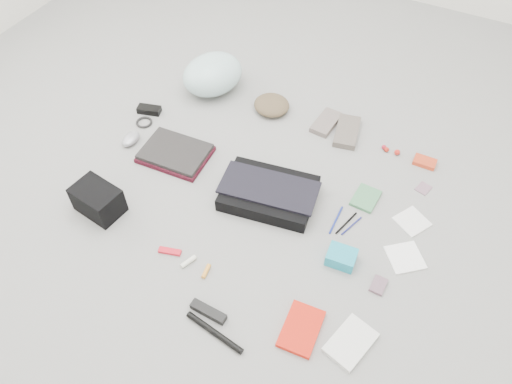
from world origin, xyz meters
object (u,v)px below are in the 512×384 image
at_px(accordion_wallet, 341,257).
at_px(bike_helmet, 213,74).
at_px(camera_bag, 98,200).
at_px(messenger_bag, 269,193).
at_px(laptop, 175,151).
at_px(book_red, 301,329).

bearing_deg(accordion_wallet, bike_helmet, 140.17).
xyz_separation_m(bike_helmet, camera_bag, (-0.02, -0.94, -0.04)).
height_order(bike_helmet, camera_bag, bike_helmet).
bearing_deg(messenger_bag, camera_bag, -156.82).
relative_size(messenger_bag, bike_helmet, 1.19).
bearing_deg(camera_bag, bike_helmet, 97.04).
distance_m(laptop, bike_helmet, 0.53).
bearing_deg(book_red, messenger_bag, 123.00).
relative_size(book_red, accordion_wallet, 1.68).
distance_m(laptop, accordion_wallet, 0.94).
xyz_separation_m(laptop, book_red, (0.90, -0.53, -0.02)).
bearing_deg(accordion_wallet, book_red, -98.35).
bearing_deg(book_red, accordion_wallet, 82.25).
bearing_deg(camera_bag, messenger_bag, 40.44).
distance_m(messenger_bag, accordion_wallet, 0.44).
height_order(bike_helmet, accordion_wallet, bike_helmet).
height_order(camera_bag, book_red, camera_bag).
distance_m(messenger_bag, laptop, 0.51).
xyz_separation_m(camera_bag, accordion_wallet, (1.03, 0.23, -0.04)).
height_order(laptop, camera_bag, camera_bag).
distance_m(bike_helmet, book_red, 1.45).
xyz_separation_m(book_red, accordion_wallet, (0.02, 0.34, 0.02)).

